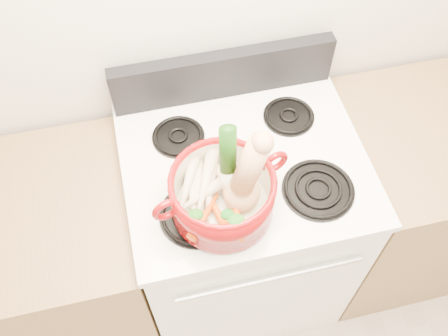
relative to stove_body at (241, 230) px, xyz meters
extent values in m
cube|color=beige|center=(0.00, 0.35, 0.84)|extent=(3.50, 0.02, 2.60)
cube|color=white|center=(0.00, 0.00, 0.00)|extent=(0.76, 0.65, 0.92)
cube|color=white|center=(0.00, 0.00, 0.47)|extent=(0.78, 0.67, 0.03)
cube|color=black|center=(0.00, 0.30, 0.58)|extent=(0.76, 0.05, 0.18)
cylinder|color=silver|center=(0.00, -0.34, 0.32)|extent=(0.60, 0.02, 0.02)
cylinder|color=black|center=(-0.19, -0.16, 0.50)|extent=(0.22, 0.22, 0.02)
cylinder|color=black|center=(0.19, -0.16, 0.50)|extent=(0.22, 0.22, 0.02)
cylinder|color=black|center=(-0.19, 0.14, 0.50)|extent=(0.17, 0.17, 0.02)
cylinder|color=black|center=(0.19, 0.14, 0.50)|extent=(0.17, 0.17, 0.02)
cylinder|color=maroon|center=(-0.11, -0.16, 0.58)|extent=(0.36, 0.36, 0.15)
torus|color=maroon|center=(-0.27, -0.20, 0.63)|extent=(0.09, 0.04, 0.08)
torus|color=maroon|center=(0.05, -0.12, 0.63)|extent=(0.09, 0.04, 0.08)
cylinder|color=white|center=(-0.09, -0.14, 0.69)|extent=(0.06, 0.08, 0.30)
ellipsoid|color=#D2B081|center=(-0.08, -0.07, 0.56)|extent=(0.09, 0.08, 0.04)
cone|color=#EEE3C2|center=(-0.17, -0.13, 0.56)|extent=(0.08, 0.26, 0.07)
cone|color=beige|center=(-0.19, -0.13, 0.57)|extent=(0.06, 0.21, 0.06)
cone|color=beige|center=(-0.14, -0.12, 0.58)|extent=(0.10, 0.22, 0.07)
cone|color=beige|center=(-0.18, -0.15, 0.58)|extent=(0.18, 0.10, 0.05)
cone|color=beige|center=(-0.20, -0.09, 0.59)|extent=(0.14, 0.22, 0.06)
cone|color=beige|center=(-0.15, -0.12, 0.59)|extent=(0.13, 0.22, 0.06)
cone|color=#DE590B|center=(-0.14, -0.19, 0.56)|extent=(0.06, 0.15, 0.04)
cone|color=#CF410A|center=(-0.17, -0.21, 0.56)|extent=(0.13, 0.14, 0.05)
cone|color=#D53D0A|center=(-0.09, -0.22, 0.57)|extent=(0.07, 0.19, 0.05)
camera|label=1|loc=(-0.27, -0.87, 1.80)|focal=40.00mm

